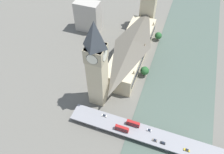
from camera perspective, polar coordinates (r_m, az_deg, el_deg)
The scene contains 17 objects.
ground_plane at distance 236.98m, azimuth 8.46°, elevation 2.77°, with size 600.00×600.00×0.00m, color #605E56.
river_water at distance 236.23m, azimuth 17.74°, elevation 0.39°, with size 67.02×360.00×0.30m, color #47564C.
parliament_hall at distance 236.64m, azimuth 5.30°, elevation 7.20°, with size 28.18×107.28×25.21m.
clock_tower at distance 172.38m, azimuth -4.03°, elevation 3.26°, with size 15.17×15.17×85.16m.
victoria_tower at distance 281.81m, azimuth 9.47°, elevation 17.73°, with size 17.38×17.38×58.70m.
road_bridge at distance 184.74m, azimuth 14.68°, elevation -15.99°, with size 166.04×15.60×5.16m.
double_decker_bus_lead at distance 180.46m, azimuth 2.60°, elevation -13.27°, with size 11.50×2.47×4.91m.
double_decker_bus_mid at distance 183.52m, azimuth 5.54°, elevation -11.95°, with size 11.16×2.61×4.72m.
car_northbound_lead at distance 183.55m, azimuth 18.95°, elevation -17.59°, with size 4.46×1.83×1.25m.
car_northbound_mid at distance 180.97m, azimuth 11.12°, elevation -15.91°, with size 3.93×1.78×1.34m.
car_southbound_lead at distance 188.98m, azimuth -2.06°, elevation -10.03°, with size 4.69×1.82×1.30m.
car_southbound_mid at distance 184.34m, azimuth 9.67°, elevation -13.53°, with size 4.15×1.89×1.29m.
car_southbound_tail at distance 181.23m, azimuth 13.14°, elevation -16.40°, with size 3.92×1.85×1.41m.
city_block_west at distance 285.80m, azimuth -6.73°, elevation 14.46°, with size 19.78×19.95×20.32m.
city_block_center at distance 278.11m, azimuth -6.32°, elevation 15.51°, with size 29.52×16.92×36.97m.
tree_embankment_near at distance 222.89m, azimuth 8.52°, elevation 1.63°, with size 8.77×8.77×11.18m.
tree_embankment_mid at distance 270.40m, azimuth 12.01°, elevation 10.52°, with size 8.30×8.30×10.49m.
Camera 1 is at (-23.64, 167.88, 165.58)m, focal length 35.00 mm.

